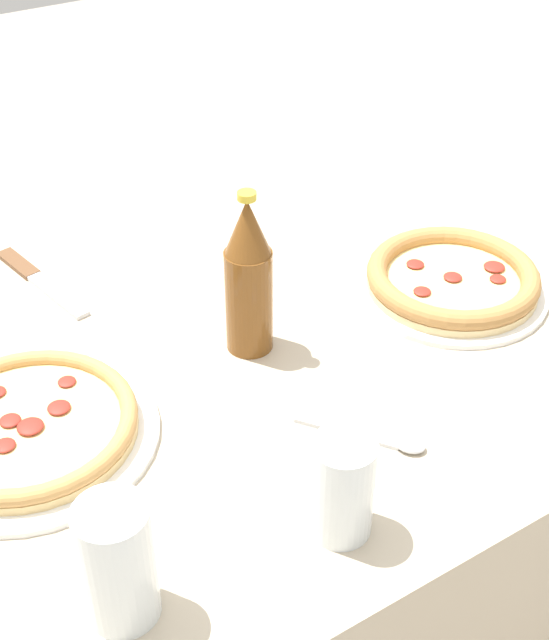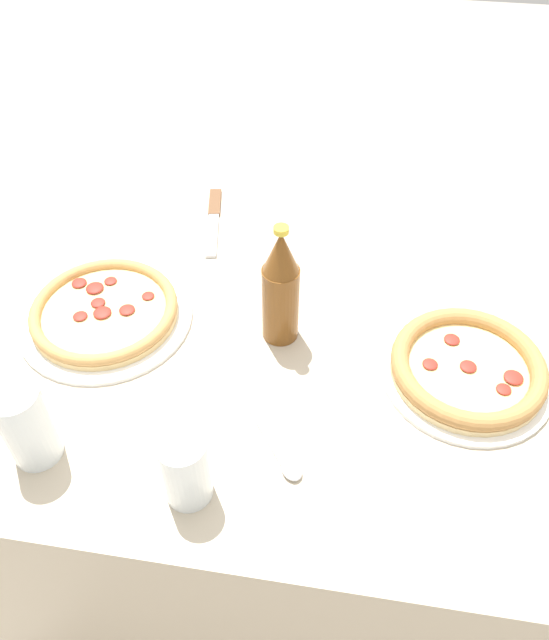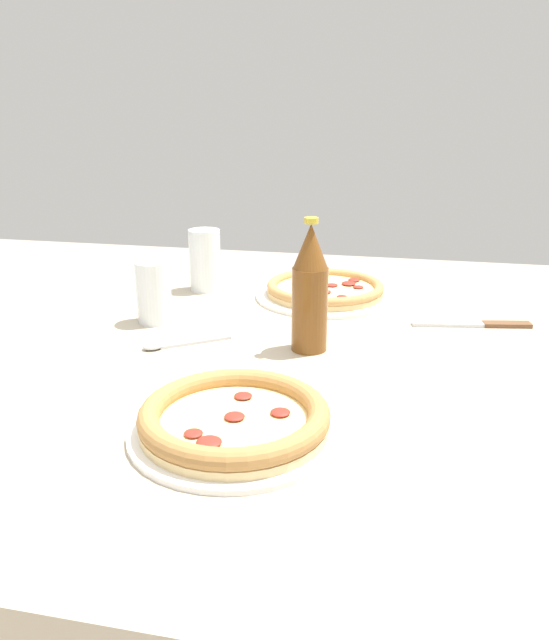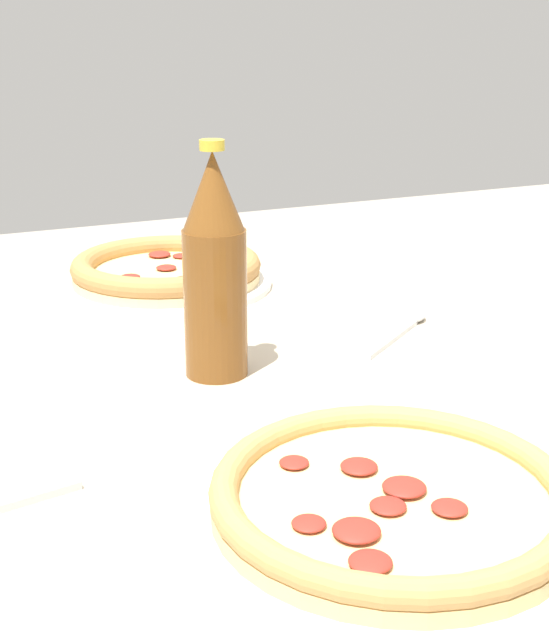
{
  "view_description": "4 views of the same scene",
  "coord_description": "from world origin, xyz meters",
  "px_view_note": "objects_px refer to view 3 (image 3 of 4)",
  "views": [
    {
      "loc": [
        -0.54,
        -0.83,
        1.51
      ],
      "look_at": [
        -0.04,
        -0.05,
        0.82
      ],
      "focal_mm": 50.0,
      "sensor_mm": 36.0,
      "label": 1
    },
    {
      "loc": [
        0.05,
        -0.75,
        1.57
      ],
      "look_at": [
        -0.06,
        -0.01,
        0.8
      ],
      "focal_mm": 35.0,
      "sensor_mm": 36.0,
      "label": 2
    },
    {
      "loc": [
        0.98,
        0.16,
        1.17
      ],
      "look_at": [
        -0.06,
        -0.06,
        0.81
      ],
      "focal_mm": 35.0,
      "sensor_mm": 36.0,
      "label": 3
    },
    {
      "loc": [
        -0.85,
        0.29,
        1.1
      ],
      "look_at": [
        -0.06,
        -0.06,
        0.81
      ],
      "focal_mm": 50.0,
      "sensor_mm": 36.0,
      "label": 4
    }
  ],
  "objects_px": {
    "pizza_pepperoni": "(325,290)",
    "pizza_margherita": "(234,420)",
    "spoon": "(176,343)",
    "glass_lemonade": "(154,293)",
    "glass_mango_juice": "(205,263)",
    "beer_bottle": "(309,289)",
    "knife": "(477,324)"
  },
  "relations": [
    {
      "from": "beer_bottle",
      "to": "spoon",
      "type": "xyz_separation_m",
      "value": [
        0.03,
        -0.24,
        -0.11
      ]
    },
    {
      "from": "glass_mango_juice",
      "to": "glass_lemonade",
      "type": "xyz_separation_m",
      "value": [
        0.24,
        -0.03,
        -0.0
      ]
    },
    {
      "from": "pizza_pepperoni",
      "to": "glass_lemonade",
      "type": "bearing_deg",
      "value": -52.97
    },
    {
      "from": "glass_lemonade",
      "to": "spoon",
      "type": "xyz_separation_m",
      "value": [
        0.12,
        0.09,
        -0.05
      ]
    },
    {
      "from": "glass_mango_juice",
      "to": "spoon",
      "type": "distance_m",
      "value": 0.37
    },
    {
      "from": "glass_mango_juice",
      "to": "spoon",
      "type": "height_order",
      "value": "glass_mango_juice"
    },
    {
      "from": "beer_bottle",
      "to": "knife",
      "type": "relative_size",
      "value": 1.02
    },
    {
      "from": "glass_mango_juice",
      "to": "knife",
      "type": "xyz_separation_m",
      "value": [
        0.13,
        0.6,
        -0.06
      ]
    },
    {
      "from": "pizza_margherita",
      "to": "beer_bottle",
      "type": "xyz_separation_m",
      "value": [
        -0.32,
        0.05,
        0.09
      ]
    },
    {
      "from": "glass_lemonade",
      "to": "glass_mango_juice",
      "type": "bearing_deg",
      "value": 173.24
    },
    {
      "from": "pizza_pepperoni",
      "to": "beer_bottle",
      "type": "xyz_separation_m",
      "value": [
        0.32,
        0.01,
        0.09
      ]
    },
    {
      "from": "pizza_pepperoni",
      "to": "pizza_margherita",
      "type": "bearing_deg",
      "value": -3.15
    },
    {
      "from": "pizza_margherita",
      "to": "glass_lemonade",
      "type": "distance_m",
      "value": 0.49
    },
    {
      "from": "beer_bottle",
      "to": "spoon",
      "type": "distance_m",
      "value": 0.26
    },
    {
      "from": "glass_lemonade",
      "to": "beer_bottle",
      "type": "distance_m",
      "value": 0.34
    },
    {
      "from": "pizza_margherita",
      "to": "spoon",
      "type": "bearing_deg",
      "value": -146.38
    },
    {
      "from": "knife",
      "to": "spoon",
      "type": "bearing_deg",
      "value": -67.59
    },
    {
      "from": "pizza_pepperoni",
      "to": "pizza_margherita",
      "type": "xyz_separation_m",
      "value": [
        0.64,
        -0.04,
        0.0
      ]
    },
    {
      "from": "glass_mango_juice",
      "to": "spoon",
      "type": "bearing_deg",
      "value": 9.27
    },
    {
      "from": "pizza_pepperoni",
      "to": "glass_mango_juice",
      "type": "relative_size",
      "value": 2.19
    },
    {
      "from": "beer_bottle",
      "to": "glass_lemonade",
      "type": "bearing_deg",
      "value": -104.29
    },
    {
      "from": "pizza_margherita",
      "to": "knife",
      "type": "relative_size",
      "value": 1.22
    },
    {
      "from": "pizza_pepperoni",
      "to": "spoon",
      "type": "distance_m",
      "value": 0.42
    },
    {
      "from": "pizza_margherita",
      "to": "knife",
      "type": "height_order",
      "value": "pizza_margherita"
    },
    {
      "from": "pizza_pepperoni",
      "to": "glass_mango_juice",
      "type": "distance_m",
      "value": 0.29
    },
    {
      "from": "pizza_margherita",
      "to": "glass_lemonade",
      "type": "xyz_separation_m",
      "value": [
        -0.4,
        -0.28,
        0.04
      ]
    },
    {
      "from": "pizza_pepperoni",
      "to": "glass_mango_juice",
      "type": "height_order",
      "value": "glass_mango_juice"
    },
    {
      "from": "pizza_margherita",
      "to": "glass_mango_juice",
      "type": "relative_size",
      "value": 1.99
    },
    {
      "from": "pizza_margherita",
      "to": "beer_bottle",
      "type": "bearing_deg",
      "value": 171.6
    },
    {
      "from": "pizza_pepperoni",
      "to": "pizza_margherita",
      "type": "distance_m",
      "value": 0.64
    },
    {
      "from": "spoon",
      "to": "glass_mango_juice",
      "type": "bearing_deg",
      "value": -170.73
    },
    {
      "from": "pizza_margherita",
      "to": "beer_bottle",
      "type": "distance_m",
      "value": 0.34
    }
  ]
}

